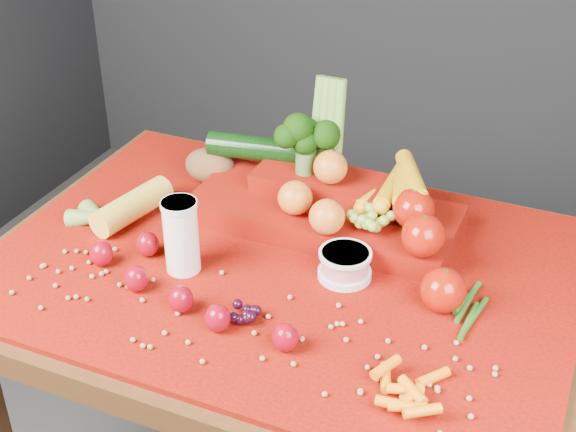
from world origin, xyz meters
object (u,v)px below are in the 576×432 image
at_px(table, 284,308).
at_px(milk_glass, 181,234).
at_px(yogurt_bowl, 345,264).
at_px(produce_mound, 336,200).

distance_m(table, milk_glass, 0.26).
relative_size(table, yogurt_bowl, 11.39).
relative_size(yogurt_bowl, produce_mound, 0.16).
height_order(table, yogurt_bowl, yogurt_bowl).
distance_m(milk_glass, produce_mound, 0.32).
height_order(milk_glass, produce_mound, produce_mound).
xyz_separation_m(milk_glass, yogurt_bowl, (0.28, 0.09, -0.05)).
bearing_deg(produce_mound, yogurt_bowl, -64.02).
bearing_deg(produce_mound, table, -105.43).
relative_size(table, produce_mound, 1.80).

